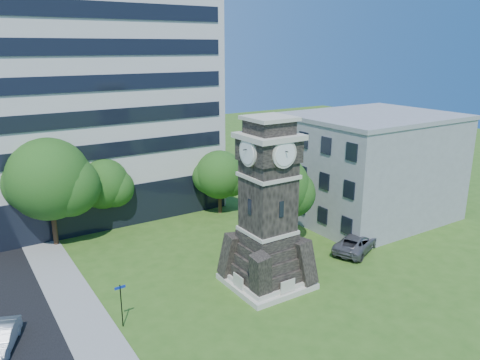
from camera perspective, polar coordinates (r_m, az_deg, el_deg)
ground at (r=32.05m, az=0.93°, el=-15.31°), size 160.00×160.00×0.00m
sidewalk at (r=32.85m, az=-18.77°, el=-15.35°), size 3.00×70.00×0.06m
clock_tower at (r=32.79m, az=3.40°, el=-4.34°), size 5.40×5.40×12.22m
office_tall at (r=50.12m, az=-19.31°, el=12.34°), size 26.20×15.11×28.60m
office_low at (r=48.14m, az=15.61°, el=1.63°), size 15.20×12.20×10.40m
car_street_mid at (r=31.23m, az=-27.13°, el=-16.80°), size 2.72×4.14×1.29m
car_east_lot at (r=40.84m, az=13.95°, el=-7.44°), size 5.90×4.40×1.49m
park_bench at (r=35.77m, az=6.19°, el=-10.85°), size 2.05×0.55×1.06m
street_sign at (r=30.21m, az=-14.30°, el=-14.06°), size 0.68×0.07×2.84m
tree_nw at (r=42.42m, az=-22.11°, el=-0.19°), size 7.67×6.97×9.42m
tree_nc at (r=44.96m, az=-16.30°, el=-0.57°), size 5.25×4.77×6.91m
tree_ne at (r=47.63m, az=-2.43°, el=0.48°), size 5.44×4.94×6.58m
tree_east at (r=39.39m, az=4.65°, el=-1.14°), size 5.99×5.45×8.03m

